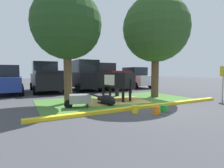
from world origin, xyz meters
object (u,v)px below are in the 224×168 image
object	(u,v)px
calf_lying	(107,100)
pickup_truck_maroon	(107,77)
pickup_truck_black	(46,78)
shade_tree_left	(67,25)
wheelbarrow	(80,99)
suv_black	(83,75)
bucket_orange	(156,110)
person_handler	(117,84)
bucket_green	(164,108)
shade_tree_right	(156,29)
sedan_blue	(7,80)
cow_holstein	(115,80)
bucket_yellow	(135,109)
hatchback_white	(134,78)
parking_sign	(223,76)

from	to	relation	value
calf_lying	pickup_truck_maroon	distance (m)	8.18
pickup_truck_black	shade_tree_left	bearing A→B (deg)	-87.97
wheelbarrow	suv_black	bearing A→B (deg)	70.05
bucket_orange	person_handler	bearing A→B (deg)	77.45
calf_lying	bucket_green	bearing A→B (deg)	-58.26
shade_tree_right	person_handler	bearing A→B (deg)	143.75
sedan_blue	calf_lying	bearing A→B (deg)	-57.33
wheelbarrow	pickup_truck_black	xyz separation A→B (m)	(-0.41, 7.38, 0.73)
person_handler	bucket_green	xyz separation A→B (m)	(-0.52, -4.63, -0.67)
calf_lying	bucket_green	xyz separation A→B (m)	(1.39, -2.25, -0.10)
cow_holstein	suv_black	distance (m)	5.80
shade_tree_left	shade_tree_right	distance (m)	5.36
shade_tree_right	pickup_truck_black	distance (m)	9.02
bucket_yellow	hatchback_white	xyz separation A→B (m)	(6.45, 9.03, 0.83)
shade_tree_left	calf_lying	xyz separation A→B (m)	(1.52, -1.25, -3.57)
person_handler	sedan_blue	world-z (taller)	sedan_blue
shade_tree_right	bucket_yellow	world-z (taller)	shade_tree_right
bucket_yellow	bucket_green	bearing A→B (deg)	-16.25
shade_tree_right	parking_sign	bearing A→B (deg)	-48.46
cow_holstein	sedan_blue	bearing A→B (deg)	133.53
sedan_blue	person_handler	bearing A→B (deg)	-35.37
wheelbarrow	sedan_blue	distance (m)	7.52
bucket_orange	pickup_truck_black	world-z (taller)	pickup_truck_black
bucket_yellow	sedan_blue	size ratio (longest dim) A/B	0.07
cow_holstein	person_handler	xyz separation A→B (m)	(0.86, 1.25, -0.31)
parking_sign	bucket_green	distance (m)	5.03
shade_tree_left	parking_sign	size ratio (longest dim) A/B	2.93
parking_sign	bucket_yellow	world-z (taller)	parking_sign
person_handler	calf_lying	bearing A→B (deg)	-128.73
suv_black	shade_tree_right	bearing A→B (deg)	-66.02
calf_lying	person_handler	distance (m)	3.10
pickup_truck_maroon	bucket_orange	bearing A→B (deg)	-106.28
hatchback_white	suv_black	bearing A→B (deg)	-177.90
sedan_blue	pickup_truck_black	bearing A→B (deg)	11.57
cow_holstein	suv_black	xyz separation A→B (m)	(0.13, 5.79, 0.15)
parking_sign	sedan_blue	xyz separation A→B (m)	(-10.64, 8.62, -0.34)
hatchback_white	shade_tree_right	bearing A→B (deg)	-114.96
shade_tree_right	cow_holstein	world-z (taller)	shade_tree_right
hatchback_white	parking_sign	bearing A→B (deg)	-92.79
sedan_blue	parking_sign	bearing A→B (deg)	-38.99
bucket_yellow	bucket_orange	bearing A→B (deg)	-39.30
bucket_orange	pickup_truck_maroon	size ratio (longest dim) A/B	0.06
bucket_orange	suv_black	xyz separation A→B (m)	(0.33, 9.33, 1.12)
person_handler	hatchback_white	xyz separation A→B (m)	(4.77, 4.74, 0.18)
bucket_yellow	pickup_truck_black	world-z (taller)	pickup_truck_black
calf_lying	sedan_blue	xyz separation A→B (m)	(-4.40, 6.85, 0.75)
shade_tree_left	bucket_green	xyz separation A→B (m)	(2.91, -3.50, -3.67)
shade_tree_right	parking_sign	xyz separation A→B (m)	(2.43, -2.74, -2.84)
sedan_blue	pickup_truck_maroon	distance (m)	8.07
pickup_truck_black	hatchback_white	size ratio (longest dim) A/B	1.23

